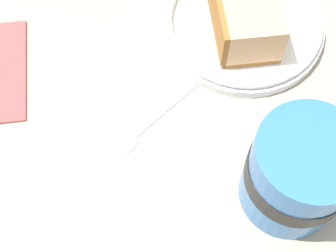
{
  "coord_description": "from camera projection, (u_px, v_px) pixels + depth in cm",
  "views": [
    {
      "loc": [
        26.21,
        1.26,
        46.08
      ],
      "look_at": [
        4.96,
        -2.25,
        3.0
      ],
      "focal_mm": 53.81,
      "sensor_mm": 36.0,
      "label": 1
    }
  ],
  "objects": [
    {
      "name": "teaspoon",
      "position": [
        138.0,
        132.0,
        0.51
      ],
      "size": [
        10.21,
        8.04,
        0.8
      ],
      "color": "silver",
      "rests_on": "ground_plane"
    },
    {
      "name": "ground_plane",
      "position": [
        196.0,
        107.0,
        0.54
      ],
      "size": [
        112.39,
        112.39,
        3.01
      ],
      "primitive_type": "cube",
      "color": "tan"
    },
    {
      "name": "tea_mug",
      "position": [
        300.0,
        172.0,
        0.44
      ],
      "size": [
        9.27,
        11.3,
        10.33
      ],
      "color": "#3372BF",
      "rests_on": "ground_plane"
    },
    {
      "name": "cake_slice",
      "position": [
        244.0,
        8.0,
        0.54
      ],
      "size": [
        13.0,
        9.55,
        5.15
      ],
      "color": "#9E662D",
      "rests_on": "small_plate"
    },
    {
      "name": "small_plate",
      "position": [
        243.0,
        23.0,
        0.56
      ],
      "size": [
        18.2,
        18.2,
        2.03
      ],
      "color": "white",
      "rests_on": "ground_plane"
    }
  ]
}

